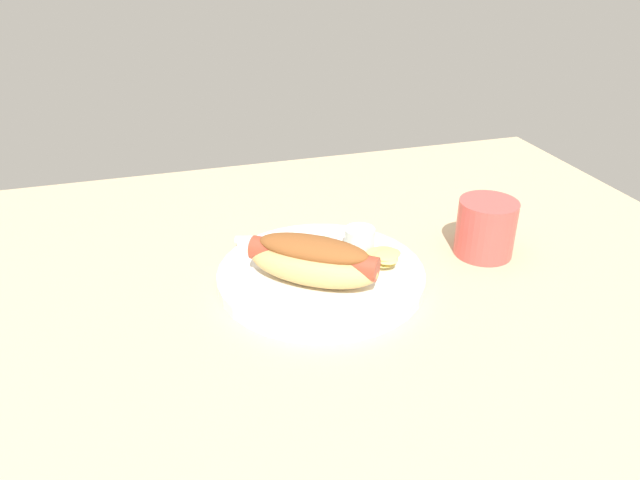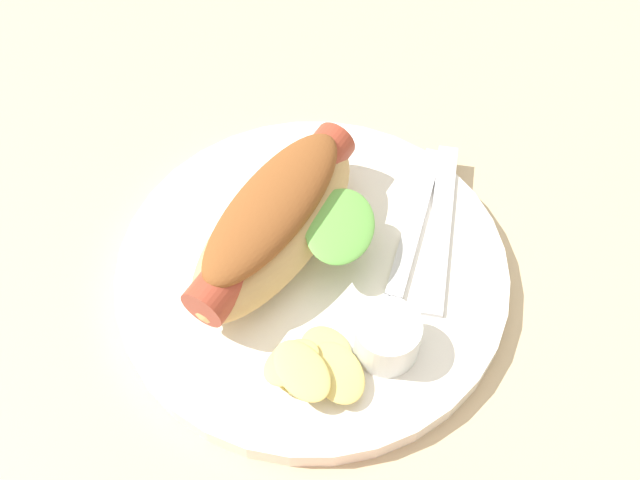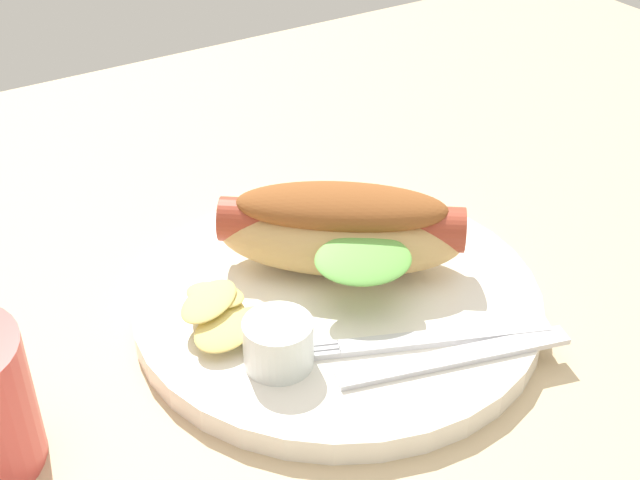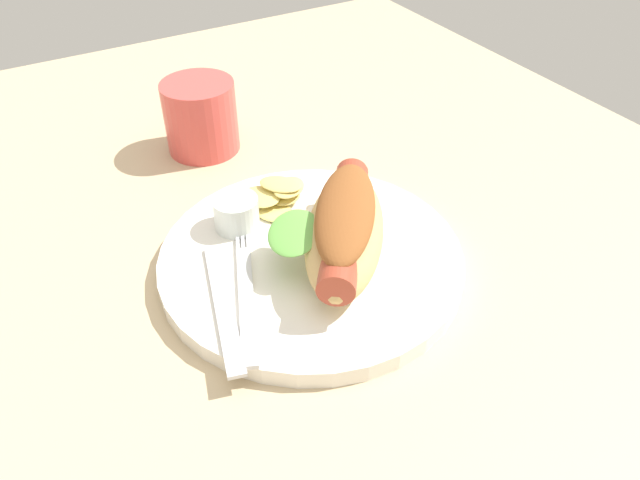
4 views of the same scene
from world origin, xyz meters
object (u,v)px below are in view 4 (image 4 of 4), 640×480
object	(u,v)px
plate	(311,260)
knife	(224,305)
drinking_cup	(201,117)
hot_dog	(344,227)
sauce_ramekin	(236,213)
fork	(246,292)
chips_pile	(275,195)

from	to	relation	value
plate	knife	xyz separation A→B (cm)	(-2.25, 9.08, 0.98)
plate	drinking_cup	world-z (taller)	drinking_cup
plate	knife	bearing A→B (deg)	103.91
hot_dog	sauce_ramekin	distance (cm)	10.40
plate	hot_dog	xyz separation A→B (cm)	(-1.68, -2.20, 3.85)
plate	hot_dog	bearing A→B (deg)	-127.42
fork	knife	size ratio (longest dim) A/B	1.08
plate	drinking_cup	size ratio (longest dim) A/B	3.32
hot_dog	fork	distance (cm)	9.57
hot_dog	sauce_ramekin	size ratio (longest dim) A/B	4.15
knife	drinking_cup	distance (cm)	27.16
fork	chips_pile	world-z (taller)	chips_pile
knife	drinking_cup	world-z (taller)	drinking_cup
knife	sauce_ramekin	bearing A→B (deg)	-14.84
fork	knife	xyz separation A→B (cm)	(-0.48, 2.14, -0.02)
plate	chips_pile	bearing A→B (deg)	-4.13
plate	sauce_ramekin	distance (cm)	7.99
fork	drinking_cup	bearing A→B (deg)	8.07
drinking_cup	plate	bearing A→B (deg)	-178.70
drinking_cup	sauce_ramekin	bearing A→B (deg)	168.57
fork	drinking_cup	distance (cm)	26.09
plate	knife	world-z (taller)	knife
plate	fork	size ratio (longest dim) A/B	1.70
plate	knife	distance (cm)	9.41
hot_dog	knife	xyz separation A→B (cm)	(-0.57, 11.28, -2.87)
chips_pile	plate	bearing A→B (deg)	175.87
plate	chips_pile	xyz separation A→B (cm)	(7.78, -0.56, 1.85)
knife	chips_pile	bearing A→B (deg)	-28.48
sauce_ramekin	fork	distance (cm)	8.94
chips_pile	hot_dog	bearing A→B (deg)	-170.18
hot_dog	drinking_cup	world-z (taller)	drinking_cup
hot_dog	chips_pile	xyz separation A→B (cm)	(9.46, 1.64, -2.00)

